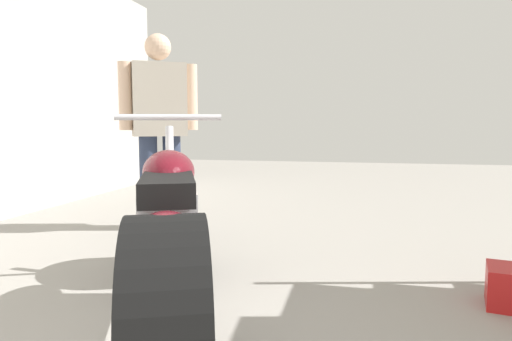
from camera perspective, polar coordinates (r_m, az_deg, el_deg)
ground_plane at (r=3.63m, az=-0.35°, el=-9.42°), size 16.43×16.43×0.00m
motorcycle_maroon_cruiser at (r=2.25m, az=-10.67°, el=-8.20°), size 1.09×2.09×1.01m
mechanic_in_blue at (r=4.27m, az=-11.79°, el=6.11°), size 0.65×0.46×1.74m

